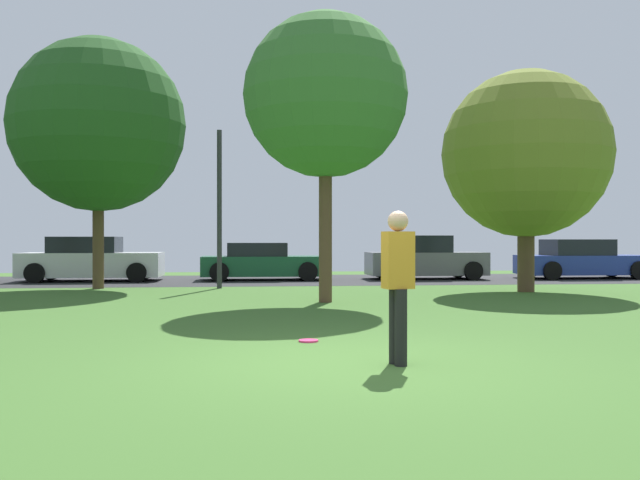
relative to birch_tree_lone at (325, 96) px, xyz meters
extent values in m
plane|color=#3D6628|center=(-0.65, -7.57, -4.58)|extent=(44.00, 44.00, 0.00)
cube|color=#28282B|center=(-0.65, 8.43, -4.57)|extent=(44.00, 6.40, 0.01)
cylinder|color=brown|center=(0.00, 0.00, -2.82)|extent=(0.29, 0.29, 3.51)
sphere|color=#38702D|center=(0.00, 0.00, 0.02)|extent=(3.65, 3.65, 3.65)
cylinder|color=brown|center=(5.66, 2.47, -3.36)|extent=(0.44, 0.44, 2.43)
sphere|color=olive|center=(5.66, 2.47, -0.91)|extent=(4.44, 4.44, 4.44)
cylinder|color=brown|center=(-5.90, 4.88, -3.13)|extent=(0.31, 0.31, 2.90)
sphere|color=#23511E|center=(-5.90, 4.88, 0.05)|extent=(4.90, 4.90, 4.90)
cylinder|color=black|center=(-0.09, -7.65, -4.15)|extent=(0.14, 0.14, 0.85)
cylinder|color=black|center=(-0.06, -7.81, -4.15)|extent=(0.14, 0.14, 0.85)
cube|color=orange|center=(-0.08, -7.73, -3.41)|extent=(0.36, 0.28, 0.64)
sphere|color=tan|center=(-0.08, -7.73, -2.97)|extent=(0.23, 0.23, 0.23)
cylinder|color=#EA2D6B|center=(-0.91, -5.88, -4.56)|extent=(0.27, 0.27, 0.03)
cube|color=white|center=(-6.83, 8.51, -4.03)|extent=(4.52, 1.89, 0.80)
cube|color=black|center=(-7.06, 8.51, -3.36)|extent=(2.17, 1.66, 0.53)
cylinder|color=black|center=(-5.25, 9.45, -4.26)|extent=(0.64, 0.22, 0.64)
cylinder|color=black|center=(-5.25, 7.56, -4.26)|extent=(0.64, 0.22, 0.64)
cylinder|color=black|center=(-8.41, 9.45, -4.26)|extent=(0.64, 0.22, 0.64)
cylinder|color=black|center=(-8.41, 7.56, -4.26)|extent=(0.64, 0.22, 0.64)
cube|color=#195633|center=(-1.16, 8.52, -4.10)|extent=(4.16, 1.77, 0.66)
cube|color=black|center=(-1.37, 8.52, -3.53)|extent=(2.00, 1.55, 0.46)
cylinder|color=black|center=(0.30, 9.40, -4.26)|extent=(0.64, 0.22, 0.64)
cylinder|color=black|center=(0.30, 7.64, -4.26)|extent=(0.64, 0.22, 0.64)
cylinder|color=black|center=(-2.61, 9.40, -4.26)|extent=(0.64, 0.22, 0.64)
cylinder|color=black|center=(-2.61, 7.64, -4.26)|extent=(0.64, 0.22, 0.64)
cube|color=slate|center=(4.51, 8.48, -4.03)|extent=(4.06, 1.74, 0.79)
cube|color=black|center=(4.31, 8.48, -3.35)|extent=(1.95, 1.53, 0.58)
cylinder|color=black|center=(5.93, 9.35, -4.26)|extent=(0.64, 0.22, 0.64)
cylinder|color=black|center=(5.93, 7.61, -4.26)|extent=(0.64, 0.22, 0.64)
cylinder|color=black|center=(3.09, 9.35, -4.26)|extent=(0.64, 0.22, 0.64)
cylinder|color=black|center=(3.09, 7.61, -4.26)|extent=(0.64, 0.22, 0.64)
cube|color=#233893|center=(10.18, 8.27, -4.09)|extent=(4.47, 1.82, 0.67)
cube|color=black|center=(9.96, 8.27, -3.47)|extent=(2.15, 1.60, 0.56)
cylinder|color=black|center=(11.75, 9.18, -4.26)|extent=(0.64, 0.22, 0.64)
cylinder|color=black|center=(11.75, 7.36, -4.26)|extent=(0.64, 0.22, 0.64)
cylinder|color=black|center=(8.62, 9.18, -4.26)|extent=(0.64, 0.22, 0.64)
cylinder|color=black|center=(8.62, 7.36, -4.26)|extent=(0.64, 0.22, 0.64)
cylinder|color=#2D2D33|center=(-2.50, 4.63, -2.33)|extent=(0.14, 0.14, 4.50)
camera|label=1|loc=(-1.77, -15.37, -3.17)|focal=39.16mm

